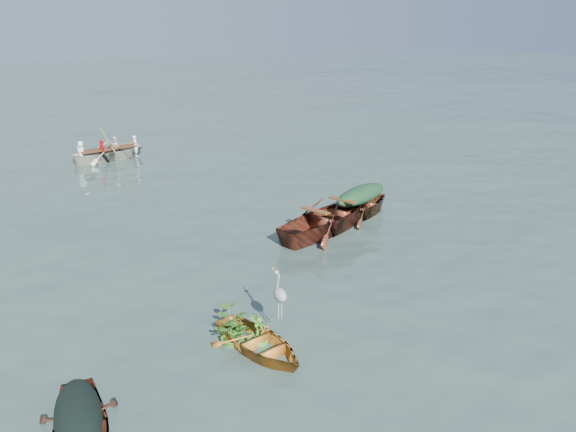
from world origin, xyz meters
The scene contains 12 objects.
ground centered at (0.00, 0.00, 0.00)m, with size 140.00×140.00×0.00m, color #354A44.
yellow_dinghy centered at (-2.11, -3.16, 0.00)m, with size 1.14×2.62×0.67m, color #B36D23.
green_tarp_boat centered at (3.20, 2.36, 0.00)m, with size 1.28×4.10×0.94m, color #4D2712.
open_wooden_boat centered at (1.78, 1.67, 0.00)m, with size 1.58×5.08×1.23m, color #5A2416.
rowed_boat centered at (-2.84, 12.52, 0.00)m, with size 1.26×4.21×1.00m, color beige.
dark_tarp_cover centered at (-5.22, -4.37, 0.57)m, with size 0.64×1.71×0.40m, color black.
green_tarp_cover centered at (3.20, 2.36, 0.73)m, with size 0.70×2.25×0.52m, color #14311A.
thwart_benches centered at (1.78, 1.67, 0.64)m, with size 0.95×2.54×0.04m, color #522F13, non-canonical shape.
heron centered at (-1.61, -2.93, 0.80)m, with size 0.28×0.40×0.92m, color #94989C, non-canonical shape.
dinghy_weeds centered at (-2.26, -2.63, 0.64)m, with size 0.70×0.90×0.60m, color #37741E.
rowers centered at (-2.84, 12.52, 0.88)m, with size 1.14×2.95×0.76m, color white.
oars centered at (-2.84, 12.52, 0.53)m, with size 2.60×0.60×0.06m, color olive, non-canonical shape.
Camera 1 is at (-5.08, -11.32, 5.70)m, focal length 35.00 mm.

